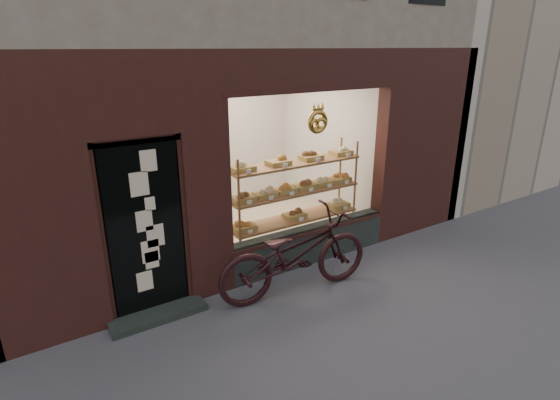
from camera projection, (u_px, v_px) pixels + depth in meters
ground at (391, 345)px, 4.84m from camera, size 90.00×90.00×0.00m
display_shelf at (295, 199)px, 6.79m from camera, size 2.20×0.45×1.70m
bicycle at (295, 254)px, 5.69m from camera, size 2.21×0.98×1.13m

